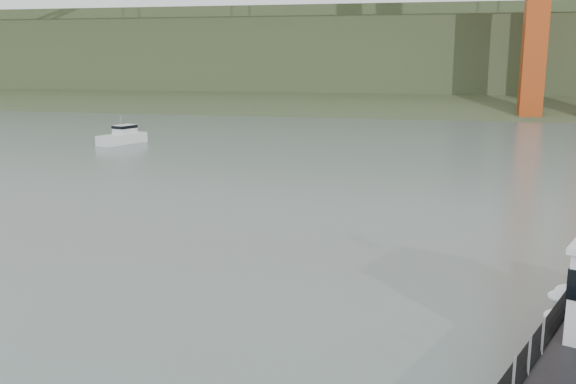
% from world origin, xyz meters
% --- Properties ---
extents(ground, '(400.00, 400.00, 0.00)m').
position_xyz_m(ground, '(0.00, 0.00, 0.00)').
color(ground, '#566762').
rests_on(ground, ground).
extents(headlands, '(500.00, 105.36, 27.12)m').
position_xyz_m(headlands, '(0.00, 125.50, 7.05)').
color(headlands, '#384A2A').
rests_on(headlands, ground).
extents(motorboat, '(3.49, 5.61, 2.93)m').
position_xyz_m(motorboat, '(-25.38, 39.87, 0.73)').
color(motorboat, silver).
rests_on(motorboat, ground).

